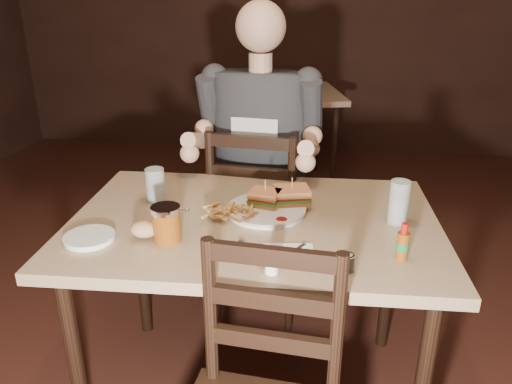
# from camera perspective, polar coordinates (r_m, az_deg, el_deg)

# --- Properties ---
(room_shell) EXTENTS (7.00, 7.00, 7.00)m
(room_shell) POSITION_cam_1_polar(r_m,az_deg,el_deg) (1.32, 9.59, 17.07)
(room_shell) COLOR black
(room_shell) RESTS_ON ground
(main_table) EXTENTS (1.30, 0.89, 0.77)m
(main_table) POSITION_cam_1_polar(r_m,az_deg,el_deg) (1.77, -0.22, -5.30)
(main_table) COLOR tan
(main_table) RESTS_ON ground
(bg_table) EXTENTS (0.96, 0.96, 0.77)m
(bg_table) POSITION_cam_1_polar(r_m,az_deg,el_deg) (3.92, 3.45, 10.14)
(bg_table) COLOR tan
(bg_table) RESTS_ON ground
(chair_far) EXTENTS (0.49, 0.52, 0.96)m
(chair_far) POSITION_cam_1_polar(r_m,az_deg,el_deg) (2.40, 0.52, -3.13)
(chair_far) COLOR black
(chair_far) RESTS_ON ground
(bg_chair_far) EXTENTS (0.52, 0.55, 0.91)m
(bg_chair_far) POSITION_cam_1_polar(r_m,az_deg,el_deg) (4.50, 3.93, 8.80)
(bg_chair_far) COLOR black
(bg_chair_far) RESTS_ON ground
(bg_chair_near) EXTENTS (0.43, 0.47, 0.88)m
(bg_chair_near) POSITION_cam_1_polar(r_m,az_deg,el_deg) (3.45, 2.64, 4.28)
(bg_chair_near) COLOR black
(bg_chair_near) RESTS_ON ground
(diner) EXTENTS (0.61, 0.50, 0.98)m
(diner) POSITION_cam_1_polar(r_m,az_deg,el_deg) (2.19, 0.27, 8.29)
(diner) COLOR #2D2E32
(diner) RESTS_ON chair_far
(dinner_plate) EXTENTS (0.28, 0.28, 0.02)m
(dinner_plate) POSITION_cam_1_polar(r_m,az_deg,el_deg) (1.77, 1.18, -2.16)
(dinner_plate) COLOR white
(dinner_plate) RESTS_ON main_table
(sandwich_left) EXTENTS (0.12, 0.11, 0.09)m
(sandwich_left) POSITION_cam_1_polar(r_m,az_deg,el_deg) (1.77, 1.04, -0.24)
(sandwich_left) COLOR tan
(sandwich_left) RESTS_ON dinner_plate
(sandwich_right) EXTENTS (0.15, 0.13, 0.10)m
(sandwich_right) POSITION_cam_1_polar(r_m,az_deg,el_deg) (1.80, 4.13, 0.22)
(sandwich_right) COLOR tan
(sandwich_right) RESTS_ON dinner_plate
(fries_pile) EXTENTS (0.23, 0.17, 0.04)m
(fries_pile) POSITION_cam_1_polar(r_m,az_deg,el_deg) (1.72, -3.09, -2.05)
(fries_pile) COLOR #E4AC5E
(fries_pile) RESTS_ON dinner_plate
(ketchup_dollop) EXTENTS (0.04, 0.04, 0.01)m
(ketchup_dollop) POSITION_cam_1_polar(r_m,az_deg,el_deg) (1.68, 2.94, -3.13)
(ketchup_dollop) COLOR maroon
(ketchup_dollop) RESTS_ON dinner_plate
(glass_left) EXTENTS (0.07, 0.07, 0.13)m
(glass_left) POSITION_cam_1_polar(r_m,az_deg,el_deg) (1.88, -11.42, 0.75)
(glass_left) COLOR silver
(glass_left) RESTS_ON main_table
(glass_right) EXTENTS (0.07, 0.07, 0.15)m
(glass_right) POSITION_cam_1_polar(r_m,az_deg,el_deg) (1.74, 16.00, -1.13)
(glass_right) COLOR silver
(glass_right) RESTS_ON main_table
(hot_sauce) EXTENTS (0.04, 0.04, 0.12)m
(hot_sauce) POSITION_cam_1_polar(r_m,az_deg,el_deg) (1.52, 16.45, -5.44)
(hot_sauce) COLOR brown
(hot_sauce) RESTS_ON main_table
(salt_shaker) EXTENTS (0.04, 0.04, 0.07)m
(salt_shaker) POSITION_cam_1_polar(r_m,az_deg,el_deg) (1.41, 1.81, -8.00)
(salt_shaker) COLOR white
(salt_shaker) RESTS_ON main_table
(pepper_shaker) EXTENTS (0.03, 0.03, 0.06)m
(pepper_shaker) POSITION_cam_1_polar(r_m,az_deg,el_deg) (1.44, 10.60, -7.92)
(pepper_shaker) COLOR #38332D
(pepper_shaker) RESTS_ON main_table
(syrup_dispenser) EXTENTS (0.10, 0.10, 0.12)m
(syrup_dispenser) POSITION_cam_1_polar(r_m,az_deg,el_deg) (1.59, -10.20, -3.58)
(syrup_dispenser) COLOR brown
(syrup_dispenser) RESTS_ON main_table
(napkin) EXTENTS (0.17, 0.17, 0.00)m
(napkin) POSITION_cam_1_polar(r_m,az_deg,el_deg) (1.51, 3.84, -7.18)
(napkin) COLOR white
(napkin) RESTS_ON main_table
(knife) EXTENTS (0.11, 0.17, 0.00)m
(knife) POSITION_cam_1_polar(r_m,az_deg,el_deg) (1.50, -0.50, -7.19)
(knife) COLOR silver
(knife) RESTS_ON napkin
(fork) EXTENTS (0.08, 0.13, 0.00)m
(fork) POSITION_cam_1_polar(r_m,az_deg,el_deg) (1.51, 4.21, -7.01)
(fork) COLOR silver
(fork) RESTS_ON napkin
(side_plate) EXTENTS (0.16, 0.16, 0.01)m
(side_plate) POSITION_cam_1_polar(r_m,az_deg,el_deg) (1.67, -18.50, -5.07)
(side_plate) COLOR white
(side_plate) RESTS_ON main_table
(bread_roll) EXTENTS (0.09, 0.08, 0.05)m
(bread_roll) POSITION_cam_1_polar(r_m,az_deg,el_deg) (1.62, -12.65, -4.15)
(bread_roll) COLOR tan
(bread_roll) RESTS_ON side_plate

